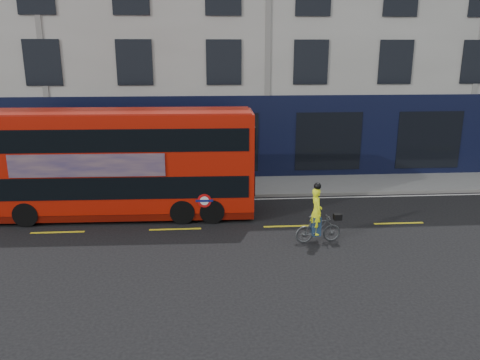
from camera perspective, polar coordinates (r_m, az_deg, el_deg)
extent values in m
plane|color=black|center=(15.34, 6.96, -7.62)|extent=(120.00, 120.00, 0.00)
cube|color=gray|center=(21.38, 3.66, -0.69)|extent=(60.00, 3.00, 0.12)
cube|color=slate|center=(19.95, 4.24, -1.87)|extent=(60.00, 0.12, 0.13)
cube|color=#B4B3AA|center=(27.04, 1.99, 18.62)|extent=(50.00, 10.00, 15.00)
cube|color=black|center=(22.37, 3.24, 5.14)|extent=(50.00, 0.08, 4.00)
cube|color=silver|center=(19.69, 4.37, -2.29)|extent=(58.00, 0.10, 0.01)
cube|color=#B31507|center=(17.68, -14.45, 2.40)|extent=(9.77, 2.43, 3.49)
cube|color=#590A03|center=(18.18, -14.05, -3.38)|extent=(9.77, 2.39, 0.27)
cube|color=black|center=(17.86, -14.28, -0.01)|extent=(9.39, 2.46, 0.80)
cube|color=black|center=(17.51, -14.64, 5.29)|extent=(9.39, 2.46, 0.80)
cube|color=maroon|center=(17.39, -14.83, 8.08)|extent=(9.58, 2.34, 0.07)
cube|color=black|center=(17.56, 1.53, 0.20)|extent=(0.09, 1.99, 0.80)
cube|color=black|center=(17.19, 1.57, 5.61)|extent=(0.09, 1.99, 0.80)
cube|color=#8F6B63|center=(16.80, -18.16, 1.68)|extent=(5.30, 0.16, 0.80)
cylinder|color=red|center=(16.56, -4.36, -2.54)|extent=(0.50, 0.03, 0.50)
cylinder|color=white|center=(16.56, -4.36, -2.54)|extent=(0.32, 0.03, 0.32)
cube|color=#0C1459|center=(16.55, -4.36, -2.55)|extent=(0.62, 0.03, 0.08)
cylinder|color=black|center=(17.77, -3.40, -2.76)|extent=(0.94, 2.28, 0.88)
cylinder|color=black|center=(17.82, -6.81, -2.80)|extent=(0.94, 2.28, 0.88)
cylinder|color=black|center=(19.01, -23.55, -2.84)|extent=(0.94, 2.28, 0.88)
imported|color=#444749|center=(15.33, 9.51, -5.92)|extent=(1.54, 0.56, 0.90)
imported|color=#DCE815|center=(15.09, 9.29, -3.76)|extent=(0.41, 0.58, 1.51)
cube|color=black|center=(15.41, 11.81, -4.42)|extent=(0.27, 0.22, 0.20)
cube|color=navy|center=(15.26, 9.21, -5.50)|extent=(0.30, 0.36, 0.62)
sphere|color=black|center=(14.85, 9.43, -0.75)|extent=(0.23, 0.23, 0.23)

